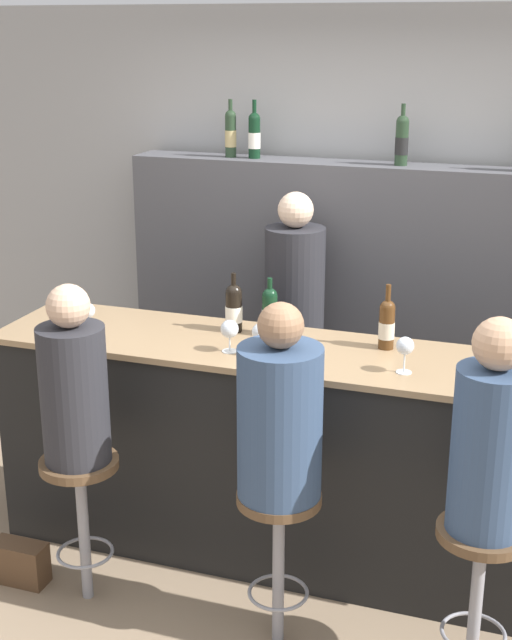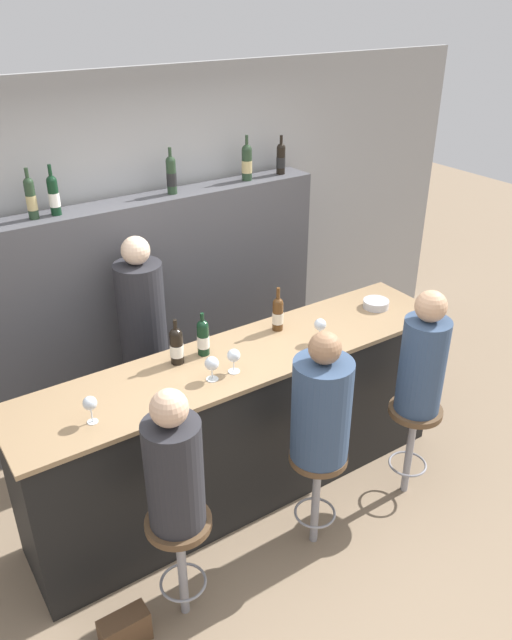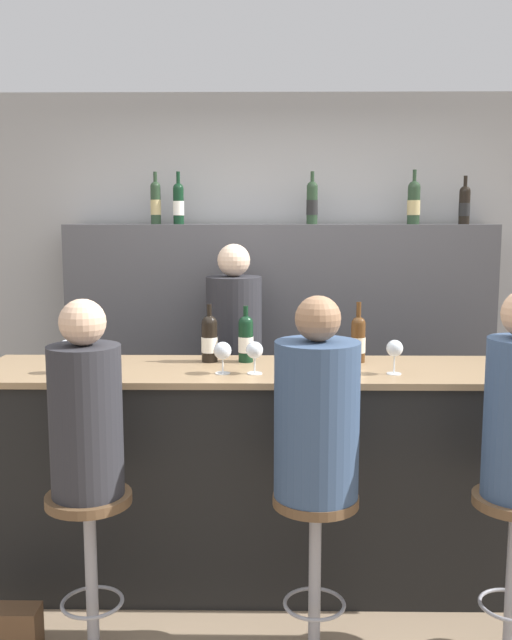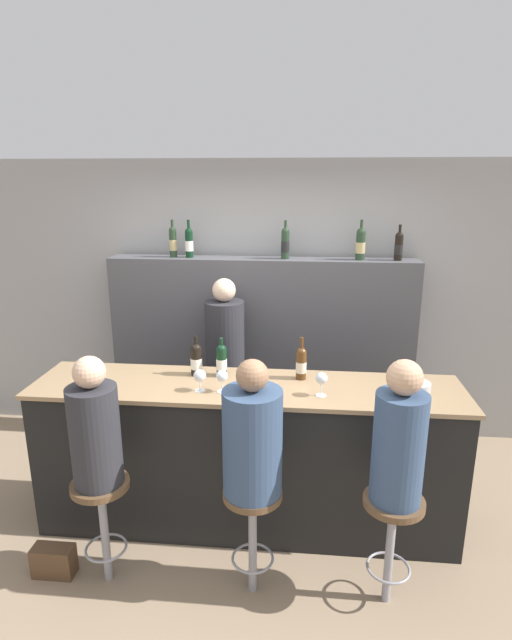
{
  "view_description": "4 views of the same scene",
  "coord_description": "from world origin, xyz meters",
  "px_view_note": "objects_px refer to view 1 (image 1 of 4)",
  "views": [
    {
      "loc": [
        1.05,
        -3.36,
        2.47
      ],
      "look_at": [
        -0.18,
        0.23,
        1.22
      ],
      "focal_mm": 50.0,
      "sensor_mm": 36.0,
      "label": 1
    },
    {
      "loc": [
        -1.75,
        -2.47,
        3.08
      ],
      "look_at": [
        0.12,
        0.34,
        1.27
      ],
      "focal_mm": 35.0,
      "sensor_mm": 36.0,
      "label": 2
    },
    {
      "loc": [
        -0.09,
        -3.05,
        1.79
      ],
      "look_at": [
        -0.14,
        0.25,
        1.31
      ],
      "focal_mm": 40.0,
      "sensor_mm": 36.0,
      "label": 3
    },
    {
      "loc": [
        0.37,
        -2.81,
        2.42
      ],
      "look_at": [
        0.06,
        0.4,
        1.51
      ],
      "focal_mm": 28.0,
      "sensor_mm": 36.0,
      "label": 4
    }
  ],
  "objects_px": {
    "wine_glass_3": "(405,347)",
    "wine_glass_2": "(261,333)",
    "handbag": "(20,563)",
    "bar_stool_right": "(479,565)",
    "wine_bottle_counter_2": "(387,324)",
    "wine_bottle_backbar_0": "(231,133)",
    "bar_stool_middle": "(279,528)",
    "wine_bottle_backbar_2": "(402,140)",
    "bartender": "(294,347)",
    "wine_bottle_counter_0": "(234,308)",
    "wine_glass_0": "(87,311)",
    "wine_glass_1": "(230,330)",
    "guest_seated_right": "(491,439)",
    "guest_seated_middle": "(280,416)",
    "wine_bottle_backbar_1": "(254,135)",
    "wine_bottle_counter_1": "(270,311)",
    "guest_seated_left": "(74,386)",
    "bar_stool_left": "(81,492)"
  },
  "relations": [
    {
      "from": "guest_seated_left",
      "to": "bar_stool_right",
      "type": "relative_size",
      "value": 1.13
    },
    {
      "from": "wine_bottle_counter_2",
      "to": "wine_glass_2",
      "type": "height_order",
      "value": "wine_bottle_counter_2"
    },
    {
      "from": "wine_glass_3",
      "to": "bar_stool_middle",
      "type": "distance_m",
      "value": 0.92
    },
    {
      "from": "wine_bottle_backbar_1",
      "to": "guest_seated_right",
      "type": "xyz_separation_m",
      "value": [
        1.56,
        -1.89,
        -0.82
      ]
    },
    {
      "from": "wine_glass_2",
      "to": "bar_stool_middle",
      "type": "distance_m",
      "value": 0.86
    },
    {
      "from": "wine_bottle_backbar_2",
      "to": "bar_stool_right",
      "type": "bearing_deg",
      "value": -69.56
    },
    {
      "from": "guest_seated_right",
      "to": "bartender",
      "type": "distance_m",
      "value": 1.94
    },
    {
      "from": "wine_glass_1",
      "to": "wine_bottle_backbar_0",
      "type": "bearing_deg",
      "value": 110.15
    },
    {
      "from": "wine_bottle_backbar_2",
      "to": "wine_bottle_backbar_0",
      "type": "bearing_deg",
      "value": 180.0
    },
    {
      "from": "guest_seated_middle",
      "to": "wine_bottle_counter_2",
      "type": "bearing_deg",
      "value": 71.68
    },
    {
      "from": "wine_bottle_counter_0",
      "to": "handbag",
      "type": "bearing_deg",
      "value": -134.92
    },
    {
      "from": "bar_stool_left",
      "to": "guest_seated_right",
      "type": "distance_m",
      "value": 1.79
    },
    {
      "from": "bar_stool_right",
      "to": "bartender",
      "type": "bearing_deg",
      "value": 128.37
    },
    {
      "from": "wine_bottle_counter_0",
      "to": "wine_bottle_counter_2",
      "type": "relative_size",
      "value": 0.96
    },
    {
      "from": "wine_glass_2",
      "to": "guest_seated_right",
      "type": "relative_size",
      "value": 0.18
    },
    {
      "from": "wine_bottle_backbar_2",
      "to": "bartender",
      "type": "xyz_separation_m",
      "value": [
        -0.48,
        -0.39,
        -1.13
      ]
    },
    {
      "from": "wine_bottle_counter_0",
      "to": "guest_seated_right",
      "type": "bearing_deg",
      "value": -31.5
    },
    {
      "from": "guest_seated_left",
      "to": "bartender",
      "type": "xyz_separation_m",
      "value": [
        0.52,
        1.5,
        -0.28
      ]
    },
    {
      "from": "wine_glass_2",
      "to": "bar_stool_middle",
      "type": "bearing_deg",
      "value": -63.67
    },
    {
      "from": "wine_bottle_backbar_0",
      "to": "guest_seated_right",
      "type": "bearing_deg",
      "value": -47.95
    },
    {
      "from": "wine_bottle_backbar_0",
      "to": "wine_glass_2",
      "type": "distance_m",
      "value": 1.68
    },
    {
      "from": "wine_bottle_backbar_2",
      "to": "bar_stool_middle",
      "type": "bearing_deg",
      "value": -92.86
    },
    {
      "from": "wine_bottle_counter_0",
      "to": "guest_seated_right",
      "type": "distance_m",
      "value": 1.51
    },
    {
      "from": "guest_seated_middle",
      "to": "wine_glass_2",
      "type": "bearing_deg",
      "value": 116.33
    },
    {
      "from": "wine_bottle_backbar_2",
      "to": "bar_stool_middle",
      "type": "height_order",
      "value": "wine_bottle_backbar_2"
    },
    {
      "from": "wine_bottle_counter_1",
      "to": "wine_bottle_backbar_1",
      "type": "bearing_deg",
      "value": 112.59
    },
    {
      "from": "wine_bottle_counter_1",
      "to": "wine_glass_1",
      "type": "bearing_deg",
      "value": -109.87
    },
    {
      "from": "wine_glass_0",
      "to": "wine_glass_2",
      "type": "xyz_separation_m",
      "value": [
        0.87,
        0.0,
        -0.01
      ]
    },
    {
      "from": "wine_glass_0",
      "to": "bar_stool_right",
      "type": "distance_m",
      "value": 2.09
    },
    {
      "from": "guest_seated_middle",
      "to": "wine_bottle_counter_0",
      "type": "bearing_deg",
      "value": 121.53
    },
    {
      "from": "wine_glass_2",
      "to": "wine_glass_3",
      "type": "xyz_separation_m",
      "value": [
        0.64,
        0.0,
        0.01
      ]
    },
    {
      "from": "wine_glass_1",
      "to": "wine_glass_2",
      "type": "relative_size",
      "value": 0.99
    },
    {
      "from": "guest_seated_right",
      "to": "wine_glass_1",
      "type": "bearing_deg",
      "value": 156.98
    },
    {
      "from": "wine_bottle_counter_0",
      "to": "wine_glass_3",
      "type": "bearing_deg",
      "value": -17.5
    },
    {
      "from": "wine_glass_0",
      "to": "bar_stool_middle",
      "type": "height_order",
      "value": "wine_glass_0"
    },
    {
      "from": "handbag",
      "to": "bar_stool_right",
      "type": "bearing_deg",
      "value": 0.0
    },
    {
      "from": "wine_bottle_counter_0",
      "to": "guest_seated_middle",
      "type": "height_order",
      "value": "guest_seated_middle"
    },
    {
      "from": "wine_glass_0",
      "to": "wine_glass_2",
      "type": "distance_m",
      "value": 0.87
    },
    {
      "from": "bar_stool_middle",
      "to": "wine_bottle_counter_1",
      "type": "bearing_deg",
      "value": 110.94
    },
    {
      "from": "wine_glass_0",
      "to": "guest_seated_left",
      "type": "distance_m",
      "value": 0.57
    },
    {
      "from": "guest_seated_left",
      "to": "wine_bottle_backbar_2",
      "type": "bearing_deg",
      "value": 62.0
    },
    {
      "from": "wine_glass_3",
      "to": "wine_glass_2",
      "type": "bearing_deg",
      "value": 180.0
    },
    {
      "from": "wine_bottle_counter_2",
      "to": "wine_glass_0",
      "type": "xyz_separation_m",
      "value": [
        -1.38,
        -0.28,
        -0.0
      ]
    },
    {
      "from": "wine_bottle_backbar_1",
      "to": "wine_glass_1",
      "type": "bearing_deg",
      "value": -75.37
    },
    {
      "from": "wine_glass_2",
      "to": "bartender",
      "type": "height_order",
      "value": "bartender"
    },
    {
      "from": "guest_seated_right",
      "to": "wine_glass_0",
      "type": "bearing_deg",
      "value": 165.14
    },
    {
      "from": "guest_seated_left",
      "to": "handbag",
      "type": "height_order",
      "value": "guest_seated_left"
    },
    {
      "from": "wine_glass_3",
      "to": "wine_bottle_backbar_1",
      "type": "bearing_deg",
      "value": 129.83
    },
    {
      "from": "wine_bottle_backbar_0",
      "to": "wine_bottle_counter_2",
      "type": "bearing_deg",
      "value": -43.48
    },
    {
      "from": "wine_glass_0",
      "to": "guest_seated_right",
      "type": "distance_m",
      "value": 1.99
    }
  ]
}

